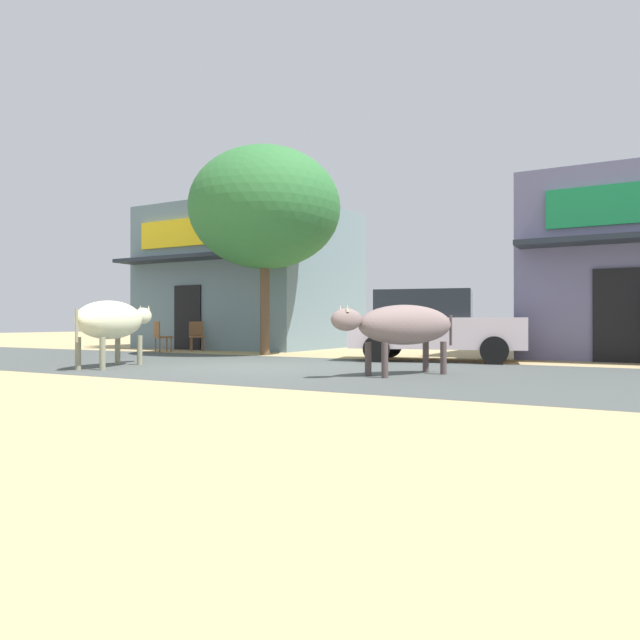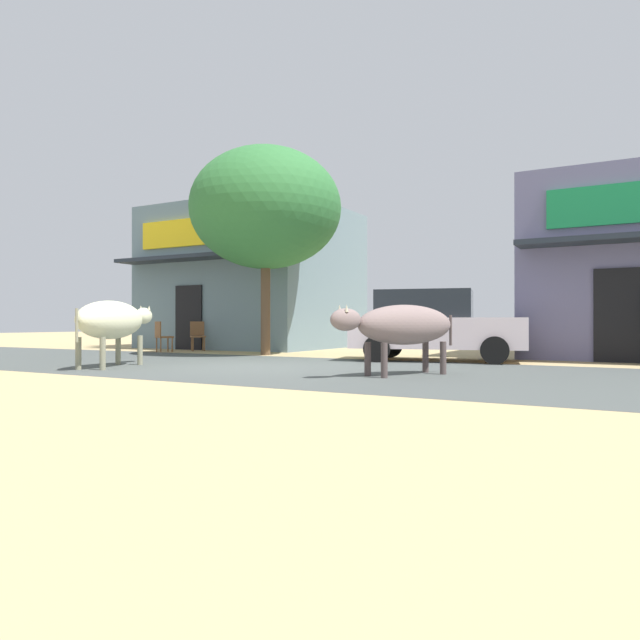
% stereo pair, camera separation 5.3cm
% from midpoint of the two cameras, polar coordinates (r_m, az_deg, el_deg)
% --- Properties ---
extents(ground, '(80.00, 80.00, 0.00)m').
position_cam_midpoint_polar(ground, '(11.85, -5.90, -4.56)').
color(ground, tan).
extents(asphalt_road, '(72.00, 6.21, 0.00)m').
position_cam_midpoint_polar(asphalt_road, '(11.85, -5.90, -4.55)').
color(asphalt_road, '#484D4B').
rests_on(asphalt_road, ground).
extents(storefront_left_cafe, '(6.43, 6.54, 4.91)m').
position_cam_midpoint_polar(storefront_left_cafe, '(21.39, -6.65, 3.98)').
color(storefront_left_cafe, slate).
rests_on(storefront_left_cafe, ground).
extents(roadside_tree, '(4.15, 4.15, 5.68)m').
position_cam_midpoint_polar(roadside_tree, '(16.33, -5.51, 10.79)').
color(roadside_tree, brown).
rests_on(roadside_tree, ground).
extents(parked_hatchback_car, '(4.20, 2.64, 1.64)m').
position_cam_midpoint_polar(parked_hatchback_car, '(13.87, 10.91, -0.44)').
color(parked_hatchback_car, silver).
rests_on(parked_hatchback_car, ground).
extents(cow_near_brown, '(1.33, 2.69, 1.33)m').
position_cam_midpoint_polar(cow_near_brown, '(12.39, -19.76, -0.04)').
color(cow_near_brown, beige).
rests_on(cow_near_brown, ground).
extents(cow_far_dark, '(1.62, 2.40, 1.19)m').
position_cam_midpoint_polar(cow_far_dark, '(9.94, 7.96, -0.53)').
color(cow_far_dark, gray).
rests_on(cow_far_dark, ground).
extents(cafe_chair_near_tree, '(0.62, 0.62, 0.92)m').
position_cam_midpoint_polar(cafe_chair_near_tree, '(18.70, -12.04, -1.39)').
color(cafe_chair_near_tree, brown).
rests_on(cafe_chair_near_tree, ground).
extents(cafe_chair_by_doorway, '(0.59, 0.59, 0.92)m').
position_cam_midpoint_polar(cafe_chair_by_doorway, '(18.13, -15.37, -1.42)').
color(cafe_chair_by_doorway, brown).
rests_on(cafe_chair_by_doorway, ground).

